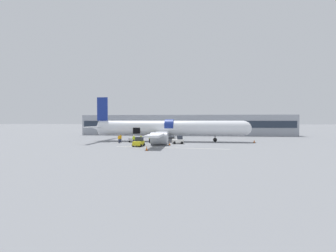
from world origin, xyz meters
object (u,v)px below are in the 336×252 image
(baggage_tug_lead, at_px, (139,142))
(ground_crew_loader_a, at_px, (121,138))
(ground_crew_supervisor, at_px, (134,139))
(airplane, at_px, (167,129))
(ground_crew_loader_b, at_px, (150,138))
(baggage_tug_mid, at_px, (178,140))
(ground_crew_helper, at_px, (119,139))
(baggage_cart_loading, at_px, (135,140))
(ground_crew_driver, at_px, (141,139))

(baggage_tug_lead, bearing_deg, ground_crew_loader_a, 129.44)
(ground_crew_loader_a, bearing_deg, ground_crew_supervisor, -35.54)
(airplane, distance_m, baggage_tug_lead, 11.76)
(ground_crew_loader_b, height_order, ground_crew_supervisor, ground_crew_loader_b)
(baggage_tug_lead, relative_size, ground_crew_supervisor, 1.53)
(baggage_tug_mid, bearing_deg, baggage_tug_lead, -142.43)
(baggage_tug_lead, distance_m, baggage_tug_mid, 9.10)
(ground_crew_loader_a, height_order, ground_crew_helper, ground_crew_helper)
(baggage_cart_loading, relative_size, ground_crew_driver, 1.91)
(airplane, distance_m, ground_crew_helper, 11.44)
(airplane, bearing_deg, ground_crew_helper, -153.26)
(ground_crew_helper, bearing_deg, baggage_cart_loading, 27.40)
(airplane, xyz_separation_m, baggage_tug_mid, (2.94, -5.18, -2.27))
(ground_crew_loader_a, xyz_separation_m, ground_crew_driver, (5.27, -2.54, 0.05))
(baggage_cart_loading, height_order, ground_crew_loader_a, ground_crew_loader_a)
(baggage_tug_lead, distance_m, ground_crew_loader_b, 6.83)
(baggage_cart_loading, bearing_deg, ground_crew_loader_b, -8.66)
(baggage_tug_mid, relative_size, baggage_cart_loading, 0.76)
(baggage_tug_lead, bearing_deg, baggage_cart_loading, 109.79)
(baggage_tug_lead, height_order, ground_crew_helper, ground_crew_helper)
(airplane, height_order, ground_crew_driver, airplane)
(baggage_tug_mid, bearing_deg, ground_crew_driver, -173.92)
(airplane, bearing_deg, baggage_cart_loading, -153.57)
(baggage_tug_mid, distance_m, baggage_cart_loading, 9.99)
(ground_crew_loader_b, xyz_separation_m, ground_crew_driver, (-1.48, -2.07, 0.01))
(baggage_tug_lead, height_order, ground_crew_loader_a, ground_crew_loader_a)
(baggage_tug_mid, bearing_deg, baggage_cart_loading, 169.91)
(ground_crew_loader_a, relative_size, ground_crew_helper, 0.99)
(baggage_tug_mid, distance_m, ground_crew_helper, 13.00)
(baggage_tug_lead, relative_size, baggage_cart_loading, 0.78)
(ground_crew_loader_b, bearing_deg, baggage_tug_lead, -96.68)
(baggage_cart_loading, distance_m, ground_crew_driver, 3.28)
(ground_crew_driver, bearing_deg, airplane, 50.54)
(baggage_tug_lead, distance_m, ground_crew_loader_a, 9.38)
(baggage_cart_loading, xyz_separation_m, ground_crew_loader_a, (-3.33, -0.05, 0.48))
(ground_crew_supervisor, xyz_separation_m, ground_crew_helper, (-3.60, 1.10, -0.01))
(baggage_cart_loading, bearing_deg, ground_crew_driver, -53.20)
(baggage_tug_lead, bearing_deg, ground_crew_helper, 135.66)
(ground_crew_supervisor, bearing_deg, ground_crew_loader_b, 36.69)
(baggage_cart_loading, bearing_deg, baggage_tug_mid, -10.09)
(ground_crew_loader_b, height_order, ground_crew_helper, ground_crew_loader_b)
(ground_crew_loader_b, bearing_deg, baggage_tug_mid, -10.85)
(baggage_cart_loading, distance_m, ground_crew_helper, 3.60)
(ground_crew_loader_b, distance_m, ground_crew_supervisor, 3.72)
(ground_crew_driver, distance_m, ground_crew_supervisor, 1.51)
(ground_crew_loader_a, bearing_deg, baggage_tug_mid, -7.35)
(ground_crew_loader_b, distance_m, ground_crew_helper, 6.68)
(ground_crew_loader_b, bearing_deg, ground_crew_helper, -170.36)
(ground_crew_loader_b, bearing_deg, ground_crew_loader_a, 176.02)
(baggage_tug_mid, bearing_deg, ground_crew_loader_b, 169.15)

